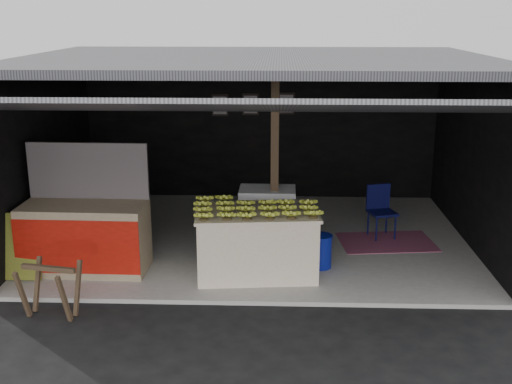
{
  "coord_description": "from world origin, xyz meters",
  "views": [
    {
      "loc": [
        0.36,
        -7.59,
        3.68
      ],
      "look_at": [
        0.03,
        1.54,
        1.1
      ],
      "focal_mm": 45.0,
      "sensor_mm": 36.0,
      "label": 1
    }
  ],
  "objects_px": {
    "sawhorse": "(50,285)",
    "plastic_chair": "(380,206)",
    "neighbor_stall": "(85,234)",
    "banana_table": "(256,242)",
    "water_barrel": "(321,252)",
    "white_crate": "(267,218)"
  },
  "relations": [
    {
      "from": "water_barrel",
      "to": "plastic_chair",
      "type": "height_order",
      "value": "plastic_chair"
    },
    {
      "from": "sawhorse",
      "to": "water_barrel",
      "type": "distance_m",
      "value": 3.79
    },
    {
      "from": "banana_table",
      "to": "neighbor_stall",
      "type": "distance_m",
      "value": 2.46
    },
    {
      "from": "sawhorse",
      "to": "plastic_chair",
      "type": "bearing_deg",
      "value": 44.73
    },
    {
      "from": "sawhorse",
      "to": "plastic_chair",
      "type": "height_order",
      "value": "plastic_chair"
    },
    {
      "from": "neighbor_stall",
      "to": "water_barrel",
      "type": "relative_size",
      "value": 3.9
    },
    {
      "from": "banana_table",
      "to": "neighbor_stall",
      "type": "height_order",
      "value": "neighbor_stall"
    },
    {
      "from": "water_barrel",
      "to": "plastic_chair",
      "type": "xyz_separation_m",
      "value": [
        1.06,
        1.41,
        0.28
      ]
    },
    {
      "from": "white_crate",
      "to": "water_barrel",
      "type": "xyz_separation_m",
      "value": [
        0.8,
        -0.79,
        -0.25
      ]
    },
    {
      "from": "water_barrel",
      "to": "plastic_chair",
      "type": "bearing_deg",
      "value": 53.03
    },
    {
      "from": "sawhorse",
      "to": "water_barrel",
      "type": "relative_size",
      "value": 1.53
    },
    {
      "from": "banana_table",
      "to": "plastic_chair",
      "type": "relative_size",
      "value": 2.07
    },
    {
      "from": "white_crate",
      "to": "sawhorse",
      "type": "bearing_deg",
      "value": -136.93
    },
    {
      "from": "white_crate",
      "to": "plastic_chair",
      "type": "bearing_deg",
      "value": 18.9
    },
    {
      "from": "white_crate",
      "to": "sawhorse",
      "type": "distance_m",
      "value": 3.57
    },
    {
      "from": "neighbor_stall",
      "to": "water_barrel",
      "type": "xyz_separation_m",
      "value": [
        3.39,
        0.21,
        -0.31
      ]
    },
    {
      "from": "sawhorse",
      "to": "water_barrel",
      "type": "bearing_deg",
      "value": 35.97
    },
    {
      "from": "white_crate",
      "to": "neighbor_stall",
      "type": "xyz_separation_m",
      "value": [
        -2.59,
        -1.01,
        0.06
      ]
    },
    {
      "from": "neighbor_stall",
      "to": "sawhorse",
      "type": "distance_m",
      "value": 1.41
    },
    {
      "from": "sawhorse",
      "to": "neighbor_stall",
      "type": "bearing_deg",
      "value": 99.19
    },
    {
      "from": "sawhorse",
      "to": "plastic_chair",
      "type": "relative_size",
      "value": 0.82
    },
    {
      "from": "plastic_chair",
      "to": "neighbor_stall",
      "type": "bearing_deg",
      "value": -176.29
    }
  ]
}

